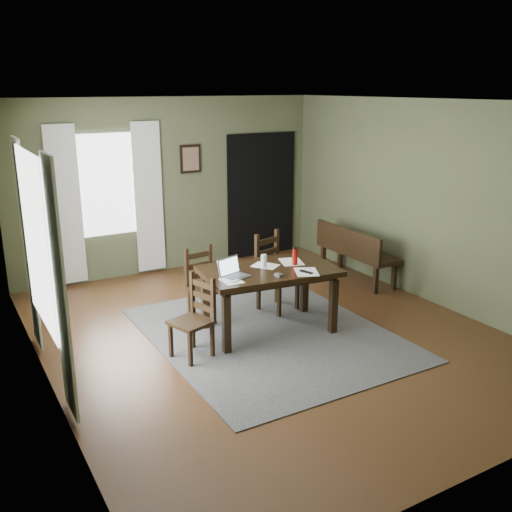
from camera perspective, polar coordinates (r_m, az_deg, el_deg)
ground at (r=6.89m, az=1.26°, el=-7.85°), size 5.00×6.00×0.01m
room_shell at (r=6.36m, az=1.36°, el=7.14°), size 5.02×6.02×2.71m
rug at (r=6.89m, az=1.26°, el=-7.77°), size 2.60×3.20×0.01m
dining_table at (r=6.73m, az=1.31°, el=-2.04°), size 1.66×1.11×0.78m
chair_end at (r=6.22m, az=-6.18°, el=-6.23°), size 0.49×0.49×0.90m
chair_back_left at (r=7.18m, az=-5.14°, el=-2.92°), size 0.45×0.45×0.92m
chair_back_right at (r=7.47m, az=1.91°, el=-1.70°), size 0.55×0.55×1.02m
bench at (r=8.72m, az=9.77°, el=0.69°), size 0.47×1.46×0.82m
laptop at (r=6.40m, az=-2.35°, el=-1.61°), size 0.37×0.33×0.21m
computer_mouse at (r=6.42m, az=2.27°, el=-1.91°), size 0.07×0.10×0.03m
tv_remote at (r=6.57m, az=5.04°, el=-1.60°), size 0.10×0.18×0.02m
drinking_glass at (r=6.71m, az=0.79°, el=-0.51°), size 0.08×0.08×0.16m
water_bottle at (r=6.82m, az=3.91°, el=-0.05°), size 0.08×0.08×0.22m
paper_a at (r=6.28m, az=-2.45°, el=-2.48°), size 0.21×0.27×0.00m
paper_b at (r=6.60m, az=5.07°, el=-1.59°), size 0.37×0.41×0.00m
paper_c at (r=6.80m, az=0.94°, el=-0.97°), size 0.35×0.37×0.00m
paper_d at (r=6.96m, az=3.54°, el=-0.57°), size 0.35×0.39×0.00m
window_left at (r=5.78m, az=-21.19°, el=1.46°), size 0.01×1.30×1.70m
window_back at (r=8.74m, az=-14.70°, el=6.88°), size 1.00×0.01×1.50m
curtain_left_near at (r=5.08m, az=-19.02°, el=-3.29°), size 0.03×0.48×2.30m
curtain_left_far at (r=6.64m, az=-21.89°, el=1.00°), size 0.03×0.48×2.30m
curtain_back_left at (r=8.61m, az=-18.49°, el=4.74°), size 0.44×0.03×2.30m
curtain_back_right at (r=8.93m, az=-10.69°, el=5.71°), size 0.44×0.03×2.30m
framed_picture at (r=9.14m, az=-6.57°, el=9.62°), size 0.34×0.03×0.44m
doorway_back at (r=9.83m, az=0.55°, el=6.10°), size 1.30×0.03×2.10m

